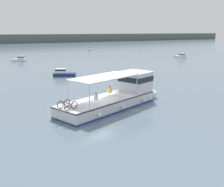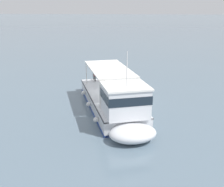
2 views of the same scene
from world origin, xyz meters
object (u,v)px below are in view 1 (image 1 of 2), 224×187
Objects in this scene: ferry_main at (119,95)px; motorboat_outer_anchorage at (63,73)px; motorboat_horizon_west at (181,56)px; motorboat_far_right at (90,48)px; motorboat_off_stern at (20,59)px.

motorboat_outer_anchorage is (1.39, 19.38, -0.47)m from ferry_main.
motorboat_horizon_west is at bearing 38.10° from ferry_main.
motorboat_outer_anchorage is at bearing -162.47° from motorboat_horizon_west.
motorboat_outer_anchorage is (-39.06, -12.34, 0.00)m from motorboat_horizon_west.
motorboat_outer_anchorage is at bearing 85.91° from ferry_main.
motorboat_horizon_west is 0.97× the size of motorboat_far_right.
motorboat_horizon_west is at bearing 17.53° from motorboat_outer_anchorage.
motorboat_outer_anchorage and motorboat_far_right have the same top height.
ferry_main is at bearing -90.14° from motorboat_off_stern.
motorboat_outer_anchorage and motorboat_off_stern have the same top height.
ferry_main reaches higher than motorboat_horizon_west.
motorboat_far_right is at bearing 40.33° from motorboat_off_stern.
motorboat_far_right is (-7.15, 42.35, 0.00)m from motorboat_horizon_west.
ferry_main is 81.21m from motorboat_far_right.
motorboat_off_stern is (-33.18, -28.17, 0.00)m from motorboat_far_right.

